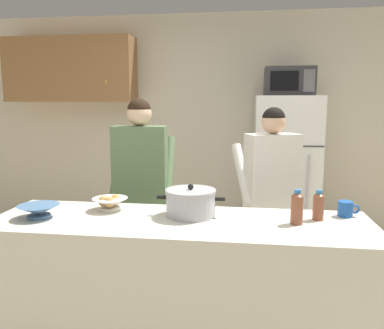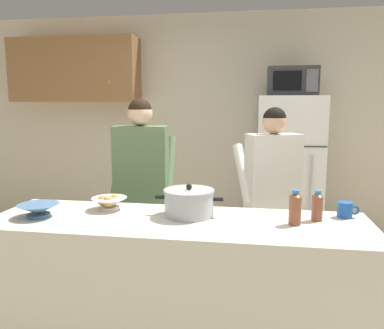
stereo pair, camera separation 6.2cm
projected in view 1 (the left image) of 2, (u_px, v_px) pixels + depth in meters
back_wall_unit at (190, 121)px, 4.49m from camera, size 6.00×0.48×2.60m
kitchen_island at (180, 292)px, 2.38m from camera, size 2.28×0.68×0.92m
refrigerator at (285, 178)px, 4.03m from camera, size 0.64×0.68×1.68m
microwave at (289, 82)px, 3.86m from camera, size 0.48×0.37×0.28m
person_near_pot at (141, 177)px, 3.08m from camera, size 0.52×0.44×1.65m
person_by_sink at (271, 185)px, 3.04m from camera, size 0.58×0.54×1.58m
cooking_pot at (191, 203)px, 2.39m from camera, size 0.42×0.31×0.20m
coffee_mug at (346, 209)px, 2.38m from camera, size 0.13×0.09×0.10m
bread_bowl at (110, 203)px, 2.52m from camera, size 0.23×0.23×0.10m
empty_bowl at (39, 210)px, 2.35m from camera, size 0.25×0.25×0.08m
bottle_near_edge at (297, 207)px, 2.22m from camera, size 0.07×0.07×0.20m
bottle_mid_counter at (318, 205)px, 2.30m from camera, size 0.06×0.06×0.18m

